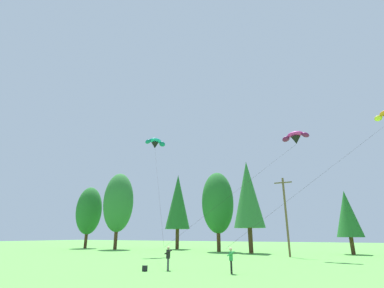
{
  "coord_description": "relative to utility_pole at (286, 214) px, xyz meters",
  "views": [
    {
      "loc": [
        10.12,
        1.42,
        2.53
      ],
      "look_at": [
        -0.79,
        22.82,
        10.2
      ],
      "focal_mm": 26.72,
      "sensor_mm": 36.0,
      "label": 1
    }
  ],
  "objects": [
    {
      "name": "treeline_tree_f",
      "position": [
        6.94,
        8.58,
        0.33
      ],
      "size": [
        3.5,
        3.5,
        8.62
      ],
      "color": "#472D19",
      "rests_on": "ground_plane"
    },
    {
      "name": "parafoil_kite_high_teal",
      "position": [
        -17.05,
        -4.66,
        10.51
      ],
      "size": [
        11.96,
        15.41,
        14.8
      ],
      "color": "teal"
    },
    {
      "name": "treeline_tree_e",
      "position": [
        -6.16,
        4.92,
        3.48
      ],
      "size": [
        4.6,
        4.6,
        13.65
      ],
      "color": "#472D19",
      "rests_on": "ground_plane"
    },
    {
      "name": "backpack",
      "position": [
        -7.18,
        -19.55,
        -4.87
      ],
      "size": [
        0.35,
        0.29,
        0.4
      ],
      "primitive_type": "cube",
      "rotation": [
        0.0,
        0.0,
        2.99
      ],
      "color": "black",
      "rests_on": "ground_plane"
    },
    {
      "name": "treeline_tree_a",
      "position": [
        -40.41,
        6.12,
        2.3
      ],
      "size": [
        5.09,
        5.09,
        12.17
      ],
      "color": "#472D19",
      "rests_on": "ground_plane"
    },
    {
      "name": "parafoil_kite_far_magenta",
      "position": [
        2.39,
        -1.96,
        9.2
      ],
      "size": [
        10.46,
        17.37,
        13.46
      ],
      "color": "#D12893"
    },
    {
      "name": "treeline_tree_c",
      "position": [
        -21.77,
        10.62,
        3.66
      ],
      "size": [
        4.67,
        4.67,
        13.93
      ],
      "color": "#472D19",
      "rests_on": "ground_plane"
    },
    {
      "name": "kite_flyer_near",
      "position": [
        -5.95,
        -18.34,
        -4.08
      ],
      "size": [
        0.69,
        0.71,
        1.69
      ],
      "color": "#4C4C51",
      "rests_on": "ground_plane"
    },
    {
      "name": "treeline_tree_b",
      "position": [
        -31.73,
        5.03,
        3.47
      ],
      "size": [
        5.61,
        5.61,
        14.1
      ],
      "color": "#472D19",
      "rests_on": "ground_plane"
    },
    {
      "name": "utility_pole",
      "position": [
        0.0,
        0.0,
        0.0
      ],
      "size": [
        2.2,
        0.26,
        9.62
      ],
      "color": "brown",
      "rests_on": "ground_plane"
    },
    {
      "name": "kite_flyer_mid",
      "position": [
        -1.04,
        -18.03,
        -4.08
      ],
      "size": [
        0.67,
        0.69,
        1.69
      ],
      "color": "black",
      "rests_on": "ground_plane"
    },
    {
      "name": "treeline_tree_d",
      "position": [
        -11.96,
        6.87,
        2.64
      ],
      "size": [
        5.24,
        5.24,
        12.74
      ],
      "color": "#472D19",
      "rests_on": "ground_plane"
    }
  ]
}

